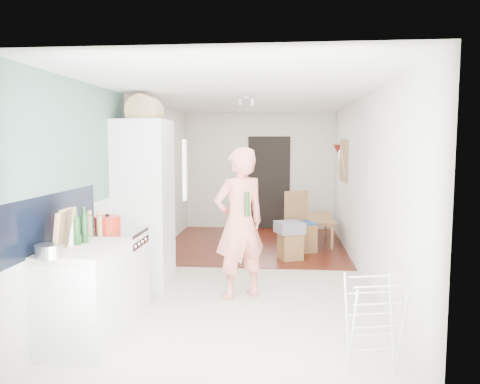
% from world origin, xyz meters
% --- Properties ---
extents(room_shell, '(3.20, 7.00, 2.50)m').
position_xyz_m(room_shell, '(0.00, 0.00, 1.25)').
color(room_shell, silver).
rests_on(room_shell, ground).
extents(floor, '(3.20, 7.00, 0.01)m').
position_xyz_m(floor, '(0.00, 0.00, 0.00)').
color(floor, beige).
rests_on(floor, ground).
extents(wood_floor_overlay, '(3.20, 3.30, 0.01)m').
position_xyz_m(wood_floor_overlay, '(0.00, 1.85, 0.01)').
color(wood_floor_overlay, '#571808').
rests_on(wood_floor_overlay, room_shell).
extents(sage_wall_panel, '(0.02, 3.00, 1.30)m').
position_xyz_m(sage_wall_panel, '(-1.59, -2.00, 1.85)').
color(sage_wall_panel, slate).
rests_on(sage_wall_panel, room_shell).
extents(tile_splashback, '(0.02, 1.90, 0.50)m').
position_xyz_m(tile_splashback, '(-1.59, -2.55, 1.15)').
color(tile_splashback, black).
rests_on(tile_splashback, room_shell).
extents(doorway_recess, '(0.90, 0.04, 2.00)m').
position_xyz_m(doorway_recess, '(0.20, 3.48, 1.00)').
color(doorway_recess, black).
rests_on(doorway_recess, room_shell).
extents(base_cabinet, '(0.60, 0.90, 0.86)m').
position_xyz_m(base_cabinet, '(-1.30, -2.55, 0.43)').
color(base_cabinet, white).
rests_on(base_cabinet, room_shell).
extents(worktop, '(0.62, 0.92, 0.06)m').
position_xyz_m(worktop, '(-1.30, -2.55, 0.89)').
color(worktop, beige).
rests_on(worktop, room_shell).
extents(range_cooker, '(0.60, 0.60, 0.88)m').
position_xyz_m(range_cooker, '(-1.30, -1.80, 0.44)').
color(range_cooker, white).
rests_on(range_cooker, room_shell).
extents(cooker_top, '(0.60, 0.60, 0.04)m').
position_xyz_m(cooker_top, '(-1.30, -1.80, 0.90)').
color(cooker_top, '#B0B1B3').
rests_on(cooker_top, room_shell).
extents(fridge_housing, '(0.66, 0.66, 2.15)m').
position_xyz_m(fridge_housing, '(-1.27, -0.78, 1.07)').
color(fridge_housing, white).
rests_on(fridge_housing, room_shell).
extents(fridge_door, '(0.14, 0.56, 0.70)m').
position_xyz_m(fridge_door, '(-0.66, -1.08, 1.55)').
color(fridge_door, white).
rests_on(fridge_door, room_shell).
extents(fridge_interior, '(0.02, 0.52, 0.66)m').
position_xyz_m(fridge_interior, '(-0.96, -0.78, 1.55)').
color(fridge_interior, white).
rests_on(fridge_interior, room_shell).
extents(pinboard, '(0.03, 0.90, 0.70)m').
position_xyz_m(pinboard, '(1.58, 1.90, 1.55)').
color(pinboard, tan).
rests_on(pinboard, room_shell).
extents(pinboard_frame, '(0.00, 0.94, 0.74)m').
position_xyz_m(pinboard_frame, '(1.57, 1.90, 1.55)').
color(pinboard_frame, '#966242').
rests_on(pinboard_frame, room_shell).
extents(wall_sconce, '(0.18, 0.18, 0.16)m').
position_xyz_m(wall_sconce, '(1.54, 2.55, 1.75)').
color(wall_sconce, maroon).
rests_on(wall_sconce, room_shell).
extents(person, '(0.93, 0.86, 2.14)m').
position_xyz_m(person, '(-0.00, -1.10, 1.07)').
color(person, '#F2856F').
rests_on(person, floor).
extents(dining_table, '(0.66, 1.18, 0.42)m').
position_xyz_m(dining_table, '(1.07, 2.15, 0.21)').
color(dining_table, '#966242').
rests_on(dining_table, floor).
extents(dining_chair, '(0.56, 0.56, 1.03)m').
position_xyz_m(dining_chair, '(0.81, 1.36, 0.52)').
color(dining_chair, '#966242').
rests_on(dining_chair, floor).
extents(stool, '(0.43, 0.43, 0.43)m').
position_xyz_m(stool, '(0.63, 0.79, 0.22)').
color(stool, '#966242').
rests_on(stool, floor).
extents(grey_drape, '(0.52, 0.52, 0.18)m').
position_xyz_m(grey_drape, '(0.62, 0.79, 0.52)').
color(grey_drape, gray).
rests_on(grey_drape, stool).
extents(drying_rack, '(0.46, 0.43, 0.77)m').
position_xyz_m(drying_rack, '(1.25, -2.82, 0.38)').
color(drying_rack, white).
rests_on(drying_rack, floor).
extents(bread_bin, '(0.47, 0.46, 0.22)m').
position_xyz_m(bread_bin, '(-1.23, -0.78, 2.26)').
color(bread_bin, tan).
rests_on(bread_bin, fridge_housing).
extents(red_casserole, '(0.32, 0.32, 0.16)m').
position_xyz_m(red_casserole, '(-1.35, -1.82, 1.00)').
color(red_casserole, red).
rests_on(red_casserole, cooker_top).
extents(steel_pan, '(0.28, 0.28, 0.11)m').
position_xyz_m(steel_pan, '(-1.40, -2.98, 0.98)').
color(steel_pan, '#B0B1B3').
rests_on(steel_pan, worktop).
extents(held_bottle, '(0.06, 0.06, 0.28)m').
position_xyz_m(held_bottle, '(0.10, -1.25, 1.16)').
color(held_bottle, '#19431A').
rests_on(held_bottle, person).
extents(bottle_a, '(0.07, 0.07, 0.27)m').
position_xyz_m(bottle_a, '(-1.38, -2.49, 1.05)').
color(bottle_a, '#19431A').
rests_on(bottle_a, worktop).
extents(bottle_b, '(0.08, 0.08, 0.28)m').
position_xyz_m(bottle_b, '(-1.35, -2.39, 1.06)').
color(bottle_b, '#19431A').
rests_on(bottle_b, worktop).
extents(bottle_c, '(0.11, 0.11, 0.23)m').
position_xyz_m(bottle_c, '(-1.44, -2.53, 1.03)').
color(bottle_c, silver).
rests_on(bottle_c, worktop).
extents(pepper_mill_front, '(0.06, 0.06, 0.20)m').
position_xyz_m(pepper_mill_front, '(-1.46, -2.02, 1.02)').
color(pepper_mill_front, tan).
rests_on(pepper_mill_front, worktop).
extents(pepper_mill_back, '(0.06, 0.06, 0.20)m').
position_xyz_m(pepper_mill_back, '(-1.35, -2.02, 1.02)').
color(pepper_mill_back, tan).
rests_on(pepper_mill_back, worktop).
extents(chopping_boards, '(0.04, 0.27, 0.37)m').
position_xyz_m(chopping_boards, '(-1.41, -2.67, 1.10)').
color(chopping_boards, tan).
rests_on(chopping_boards, worktop).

